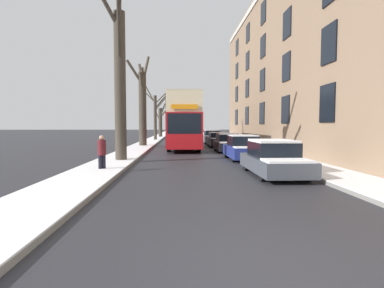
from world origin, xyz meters
TOP-DOWN VIEW (x-y plane):
  - ground_plane at (0.00, 0.00)m, footprint 320.00×320.00m
  - sidewalk_left at (-4.70, 53.00)m, footprint 2.18×130.00m
  - sidewalk_right at (4.70, 53.00)m, footprint 2.18×130.00m
  - terrace_facade_right at (10.28, 18.23)m, footprint 9.10×37.60m
  - bare_tree_left_0 at (-4.37, 12.13)m, footprint 1.67×2.89m
  - bare_tree_left_1 at (-4.61, 24.18)m, footprint 2.07×2.98m
  - bare_tree_left_2 at (-4.30, 36.14)m, footprint 4.10×2.18m
  - bare_tree_left_3 at (-4.31, 47.60)m, footprint 2.26×3.04m
  - double_decker_bus at (-0.87, 21.83)m, footprint 2.63×10.55m
  - parked_car_0 at (2.51, 7.74)m, footprint 1.83×4.24m
  - parked_car_1 at (2.51, 13.38)m, footprint 1.78×4.00m
  - parked_car_2 at (2.51, 18.60)m, footprint 1.86×3.92m
  - parked_car_3 at (2.51, 24.27)m, footprint 1.84×4.21m
  - parked_car_4 at (2.51, 29.50)m, footprint 1.90×3.96m
  - oncoming_van at (-1.66, 41.90)m, footprint 2.01×4.94m
  - pedestrian_left_sidewalk at (-4.53, 8.78)m, footprint 0.34×0.34m

SIDE VIEW (x-z plane):
  - ground_plane at x=0.00m, z-range 0.00..0.00m
  - sidewalk_left at x=-4.70m, z-range 0.00..0.16m
  - sidewalk_right at x=4.70m, z-range 0.00..0.16m
  - parked_car_3 at x=2.51m, z-range -0.04..1.32m
  - parked_car_0 at x=2.51m, z-range -0.06..1.35m
  - parked_car_2 at x=2.51m, z-range -0.06..1.35m
  - parked_car_1 at x=2.51m, z-range -0.06..1.38m
  - parked_car_4 at x=2.51m, z-range -0.06..1.46m
  - pedestrian_left_sidewalk at x=-4.53m, z-range 0.08..1.65m
  - oncoming_van at x=-1.66m, z-range 0.09..2.39m
  - double_decker_bus at x=-0.87m, z-range 0.29..4.79m
  - bare_tree_left_3 at x=-4.31m, z-range -0.07..5.68m
  - bare_tree_left_2 at x=-4.30m, z-range -0.08..7.22m
  - bare_tree_left_1 at x=-4.61m, z-range -0.29..8.36m
  - bare_tree_left_0 at x=-4.37m, z-range -0.55..9.41m
  - terrace_facade_right at x=10.28m, z-range 0.00..13.81m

